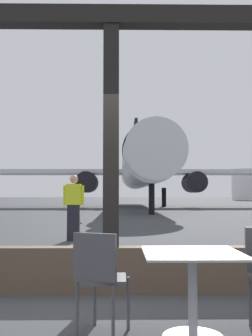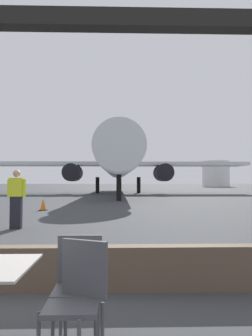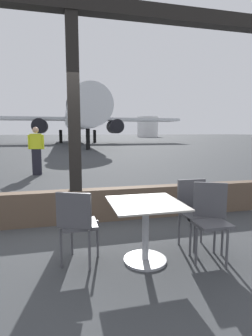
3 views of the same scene
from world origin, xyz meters
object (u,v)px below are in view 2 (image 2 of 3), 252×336
traffic_cone (43,205)px  airplane (118,160)px  cafe_chair_window_left (78,279)px  ground_crew_worker (16,198)px  cafe_chair_window_right (78,291)px  fuel_storage_tank (216,174)px

traffic_cone → airplane: bearing=79.1°
cafe_chair_window_left → ground_crew_worker: 7.38m
cafe_chair_window_right → airplane: bearing=89.2°
fuel_storage_tank → traffic_cone: bearing=-113.6°
airplane → traffic_cone: 19.82m
airplane → cafe_chair_window_right: bearing=-90.8°
cafe_chair_window_left → airplane: 32.29m
cafe_chair_window_right → cafe_chair_window_left: bearing=95.9°
ground_crew_worker → traffic_cone: bearing=95.3°
ground_crew_worker → fuel_storage_tank: (27.05, 69.24, 2.22)m
cafe_chair_window_right → traffic_cone: cafe_chair_window_right is taller
cafe_chair_window_left → airplane: airplane is taller
ground_crew_worker → cafe_chair_window_left: bearing=-69.0°
fuel_storage_tank → cafe_chair_window_right: bearing=-107.7°
cafe_chair_window_right → ground_crew_worker: 7.71m
traffic_cone → ground_crew_worker: bearing=-84.7°
cafe_chair_window_right → fuel_storage_tank: 80.30m
cafe_chair_window_right → fuel_storage_tank: (24.38, 76.47, 2.56)m
airplane → fuel_storage_tank: (23.93, 43.99, -0.48)m
cafe_chair_window_right → ground_crew_worker: ground_crew_worker is taller
ground_crew_worker → airplane: bearing=83.0°
airplane → fuel_storage_tank: 50.08m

